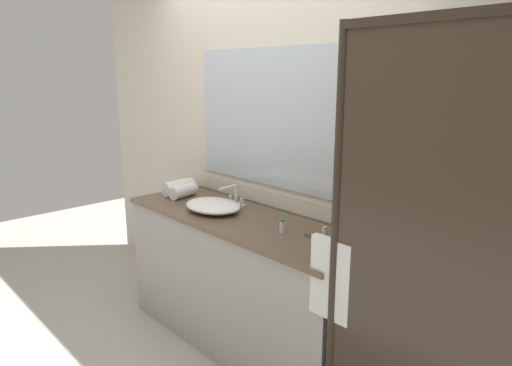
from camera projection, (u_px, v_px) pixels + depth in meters
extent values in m
plane|color=#B7B2A8|center=(241.00, 343.00, 3.13)|extent=(8.00, 8.00, 0.00)
cube|color=beige|center=(278.00, 149.00, 3.05)|extent=(4.40, 0.05, 2.60)
cube|color=beige|center=(275.00, 200.00, 3.12)|extent=(1.80, 0.01, 0.11)
cube|color=silver|center=(275.00, 119.00, 2.99)|extent=(1.51, 0.01, 0.91)
cube|color=#9E9993|center=(242.00, 284.00, 3.03)|extent=(1.80, 0.56, 0.87)
cube|color=brown|center=(240.00, 219.00, 2.92)|extent=(1.80, 0.58, 0.03)
cylinder|color=#2D2319|center=(335.00, 256.00, 2.04)|extent=(0.04, 0.04, 2.00)
cube|color=#2D2319|center=(473.00, 13.00, 1.46)|extent=(1.00, 0.04, 0.04)
cube|color=#382B21|center=(444.00, 294.00, 1.69)|extent=(0.96, 0.01, 1.96)
cube|color=#382B21|center=(370.00, 240.00, 2.23)|extent=(0.01, 0.57, 1.96)
cylinder|color=#2D2319|center=(333.00, 244.00, 2.05)|extent=(0.32, 0.02, 0.02)
cube|color=white|center=(331.00, 279.00, 2.09)|extent=(0.22, 0.04, 0.39)
ellipsoid|color=white|center=(213.00, 206.00, 3.05)|extent=(0.42, 0.32, 0.07)
cube|color=silver|center=(236.00, 204.00, 3.19)|extent=(0.17, 0.04, 0.02)
cylinder|color=silver|center=(236.00, 194.00, 3.17)|extent=(0.02, 0.02, 0.12)
cylinder|color=silver|center=(228.00, 187.00, 3.11)|extent=(0.02, 0.14, 0.02)
cylinder|color=silver|center=(230.00, 198.00, 3.22)|extent=(0.02, 0.02, 0.04)
cylinder|color=silver|center=(242.00, 201.00, 3.14)|extent=(0.02, 0.02, 0.04)
cylinder|color=silver|center=(282.00, 227.00, 2.63)|extent=(0.03, 0.03, 0.06)
cylinder|color=#2D6638|center=(282.00, 221.00, 2.62)|extent=(0.02, 0.02, 0.01)
cylinder|color=silver|center=(325.00, 235.00, 2.51)|extent=(0.03, 0.03, 0.06)
cylinder|color=#B7B2A8|center=(325.00, 228.00, 2.50)|extent=(0.03, 0.03, 0.01)
cylinder|color=white|center=(178.00, 187.00, 3.47)|extent=(0.13, 0.25, 0.11)
cylinder|color=white|center=(183.00, 191.00, 3.38)|extent=(0.14, 0.23, 0.10)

